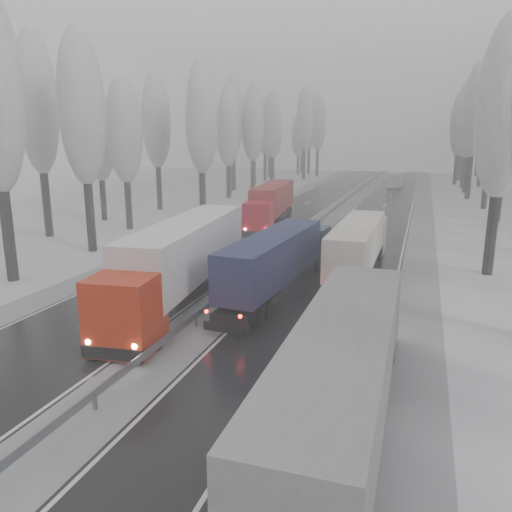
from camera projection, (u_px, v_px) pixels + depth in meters
The scene contains 50 objects.
ground at pixel (3, 486), 13.20m from camera, with size 260.00×260.00×0.00m, color silver.
carriageway_right at pixel (355, 254), 39.26m from camera, with size 7.50×200.00×0.03m, color black.
carriageway_left at pixel (230, 245), 42.50m from camera, with size 7.50×200.00×0.03m, color black.
median_slush at pixel (290, 250), 40.88m from camera, with size 3.00×200.00×0.04m, color #94979B.
shoulder_right at pixel (420, 259), 37.74m from camera, with size 2.40×200.00×0.04m, color #94979B.
shoulder_left at pixel (178, 242), 44.02m from camera, with size 2.40×200.00×0.04m, color #94979B.
median_guardrail at pixel (290, 243), 40.73m from camera, with size 0.12×200.00×0.76m.
tree_18 at pixel (505, 109), 31.19m from camera, with size 3.60×3.60×16.58m.
tree_22 at pixel (505, 124), 47.65m from camera, with size 3.60×3.60×15.86m.
tree_24 at pixel (510, 96), 51.70m from camera, with size 3.60×3.60×20.49m.
tree_26 at pixel (494, 111), 61.51m from camera, with size 3.60×3.60×18.78m.
tree_28 at pixel (475, 111), 71.62m from camera, with size 3.60×3.60×19.62m.
tree_30 at pixel (471, 121), 80.80m from camera, with size 3.60×3.60×17.86m.
tree_31 at pixel (508, 119), 82.57m from camera, with size 3.60×3.60×18.58m.
tree_32 at pixel (468, 124), 87.79m from camera, with size 3.60×3.60×17.33m.
tree_33 at pixel (483, 136), 90.96m from camera, with size 3.60×3.60×14.33m.
tree_34 at pixel (460, 124), 94.58m from camera, with size 3.60×3.60×17.63m.
tree_35 at pixel (510, 122), 95.34m from camera, with size 3.60×3.60×18.25m.
tree_36 at pixel (464, 117), 102.87m from camera, with size 3.60×3.60×20.23m.
tree_37 at pixel (498, 130), 104.98m from camera, with size 3.60×3.60×16.37m.
tree_38 at pixel (469, 125), 112.43m from camera, with size 3.60×3.60×17.97m.
tree_39 at pixel (480, 131), 115.52m from camera, with size 3.60×3.60×16.19m.
tree_58 at pixel (82, 109), 37.95m from camera, with size 3.60×3.60×17.21m.
tree_59 at pixel (37, 104), 43.83m from camera, with size 3.60×3.60×18.41m.
tree_60 at pixel (124, 131), 48.00m from camera, with size 3.60×3.60×14.84m.
tree_61 at pixel (99, 137), 53.60m from camera, with size 3.60×3.60×13.95m.
tree_62 at pixel (201, 125), 55.44m from camera, with size 3.60×3.60×16.04m.
tree_63 at pixel (156, 121), 61.44m from camera, with size 3.60×3.60×16.88m.
tree_64 at pixel (200, 130), 65.15m from camera, with size 3.60×3.60×15.42m.
tree_65 at pixel (200, 111), 68.79m from camera, with size 3.60×3.60×19.48m.
tree_66 at pixel (228, 131), 74.03m from camera, with size 3.60×3.60×15.23m.
tree_67 at pixel (229, 124), 77.87m from camera, with size 3.60×3.60×17.09m.
tree_68 at pixel (253, 126), 79.58m from camera, with size 3.60×3.60×16.65m.
tree_69 at pixel (233, 116), 84.36m from camera, with size 3.60×3.60×19.35m.
tree_70 at pixel (272, 125), 88.73m from camera, with size 3.60×3.60×17.09m.
tree_71 at pixel (254, 117), 93.52m from camera, with size 3.60×3.60×19.61m.
tree_72 at pixel (273, 133), 98.45m from camera, with size 3.60×3.60×15.11m.
tree_73 at pixel (265, 127), 102.72m from camera, with size 3.60×3.60×17.22m.
tree_74 at pixel (305, 120), 106.54m from camera, with size 3.60×3.60×19.68m.
tree_75 at pixel (269, 124), 113.20m from camera, with size 3.60×3.60×18.60m.
tree_76 at pixel (318, 124), 115.06m from camera, with size 3.60×3.60×18.55m.
tree_77 at pixel (298, 136), 121.10m from camera, with size 3.60×3.60×14.32m.
tree_78 at pixel (310, 122), 122.07m from camera, with size 3.60×3.60×19.55m.
tree_79 at pixel (302, 129), 126.98m from camera, with size 3.60×3.60×17.07m.
truck_grey_tarp at pixel (347, 365), 14.95m from camera, with size 2.60×15.78×4.04m.
truck_blue_box at pixel (280, 257), 29.33m from camera, with size 3.16×14.43×3.67m.
truck_cream_box at pixel (359, 243), 32.92m from camera, with size 2.38×14.51×3.71m.
box_truck_distant at pixel (396, 180), 91.23m from camera, with size 2.61×7.27×2.67m.
truck_red_white at pixel (181, 258), 27.31m from camera, with size 4.51×17.35×4.41m.
truck_red_red at pixel (271, 202), 52.48m from camera, with size 4.27×16.15×4.11m.
Camera 1 is at (9.98, -8.71, 9.01)m, focal length 35.00 mm.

